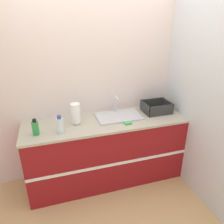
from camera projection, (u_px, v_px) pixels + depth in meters
name	position (u px, v px, depth m)	size (l,w,h in m)	color
ground_plane	(113.00, 192.00, 2.86)	(12.00, 12.00, 0.00)	tan
wall_back	(98.00, 83.00, 2.90)	(4.44, 0.06, 2.60)	silver
wall_right	(181.00, 83.00, 2.89)	(0.06, 2.62, 2.60)	silver
counter_cabinet	(106.00, 150.00, 2.95)	(2.06, 0.64, 0.90)	maroon
sink	(118.00, 116.00, 2.86)	(0.57, 0.36, 0.25)	silver
paper_towel_roll	(76.00, 114.00, 2.64)	(0.11, 0.11, 0.26)	#4C4C51
dish_rack	(156.00, 108.00, 3.00)	(0.36, 0.29, 0.14)	#2D2D2D
bottle_green	(35.00, 128.00, 2.41)	(0.07, 0.07, 0.19)	#2D8C3D
bottle_clear	(60.00, 125.00, 2.44)	(0.08, 0.08, 0.21)	silver
sponge	(128.00, 123.00, 2.67)	(0.09, 0.06, 0.02)	#4CB259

